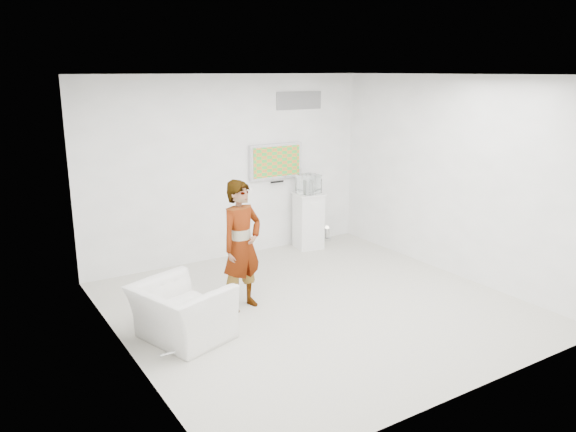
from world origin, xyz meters
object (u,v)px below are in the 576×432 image
object	(u,v)px
tv	(276,161)
armchair	(182,312)
pedestal	(308,221)
person	(242,245)
floor_uplight	(327,233)

from	to	relation	value
tv	armchair	size ratio (longest dim) A/B	0.97
armchair	pedestal	xyz separation A→B (m)	(3.21, 2.12, 0.16)
person	floor_uplight	bearing A→B (deg)	19.97
floor_uplight	person	bearing A→B (deg)	-145.65
armchair	pedestal	size ratio (longest dim) A/B	1.04
tv	floor_uplight	size ratio (longest dim) A/B	3.81
tv	person	size ratio (longest dim) A/B	0.58
armchair	floor_uplight	distance (m)	4.40
pedestal	floor_uplight	bearing A→B (deg)	17.84
tv	pedestal	distance (m)	1.20
pedestal	floor_uplight	size ratio (longest dim) A/B	3.76
armchair	floor_uplight	xyz separation A→B (m)	(3.75, 2.29, -0.20)
tv	person	bearing A→B (deg)	-130.71
floor_uplight	armchair	bearing A→B (deg)	-148.55
armchair	tv	bearing A→B (deg)	-66.27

